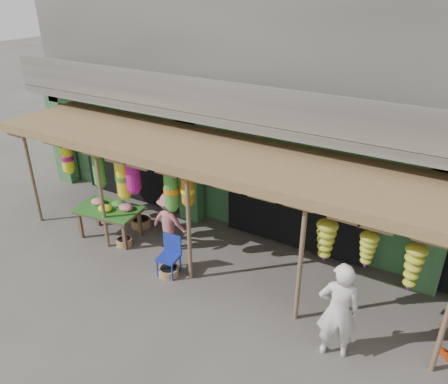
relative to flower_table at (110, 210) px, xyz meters
The scene contains 10 objects.
ground 4.30m from the flower_table, ahead, with size 80.00×80.00×0.00m, color #514C47.
building 6.80m from the flower_table, 47.84° to the left, with size 16.40×6.80×7.00m.
awning 4.49m from the flower_table, ahead, with size 14.00×2.70×2.79m.
flower_table is the anchor object (origin of this frame).
blue_chair 2.27m from the flower_table, 11.45° to the right, with size 0.49×0.50×0.93m.
basket_left 1.07m from the flower_table, 69.61° to the left, with size 0.54×0.54×0.22m, color olive.
basket_mid 2.40m from the flower_table, 14.11° to the right, with size 0.47×0.47×0.18m, color olive.
basket_right 0.89m from the flower_table, 16.05° to the right, with size 0.39×0.39×0.18m, color #9F724A.
person_front 6.19m from the flower_table, ahead, with size 0.70×0.46×1.93m, color silver.
person_shopper 1.66m from the flower_table, 11.82° to the left, with size 0.97×0.56×1.51m, color #BF656E.
Camera 1 is at (3.15, -6.61, 6.09)m, focal length 35.00 mm.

